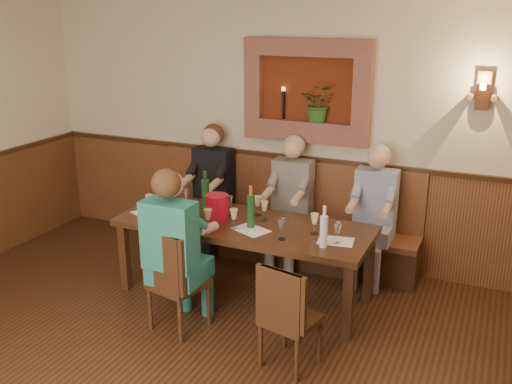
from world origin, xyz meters
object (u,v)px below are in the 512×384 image
chair_near_left (178,300)px  person_bench_left (210,200)px  bench (281,231)px  water_bottle (324,230)px  dining_table (244,230)px  person_chair_front (177,264)px  wine_bottle_green_a (251,210)px  wine_bottle_green_b (206,194)px  spittoon_bucket (217,207)px  person_bench_mid (289,213)px  person_bench_right (372,226)px  chair_near_right (289,336)px

chair_near_left → person_bench_left: person_bench_left is taller
bench → water_bottle: 1.56m
dining_table → person_bench_left: bearing=134.3°
dining_table → chair_near_left: 0.93m
dining_table → person_chair_front: (-0.26, -0.78, -0.07)m
person_bench_left → wine_bottle_green_a: 1.34m
wine_bottle_green_a → wine_bottle_green_b: wine_bottle_green_b is taller
dining_table → spittoon_bucket: 0.33m
water_bottle → bench: bearing=125.7°
person_bench_left → person_bench_mid: person_bench_left is taller
dining_table → wine_bottle_green_b: wine_bottle_green_b is taller
wine_bottle_green_a → dining_table: bearing=142.5°
chair_near_left → person_chair_front: size_ratio=0.64×
person_bench_right → wine_bottle_green_a: person_bench_right is taller
person_bench_right → water_bottle: person_bench_right is taller
bench → water_bottle: (0.85, -1.18, 0.57)m
dining_table → person_bench_left: person_bench_left is taller
person_bench_left → person_bench_mid: 0.95m
wine_bottle_green_b → person_chair_front: bearing=-76.0°
chair_near_left → dining_table: bearing=84.0°
chair_near_left → water_bottle: water_bottle is taller
bench → person_chair_front: size_ratio=2.04×
chair_near_right → person_chair_front: 1.13m
person_chair_front → water_bottle: (1.11, 0.54, 0.29)m
chair_near_left → chair_near_right: chair_near_left is taller
person_bench_left → person_bench_right: bearing=0.1°
water_bottle → dining_table: bearing=164.2°
spittoon_bucket → wine_bottle_green_a: 0.38m
bench → person_bench_left: 0.87m
dining_table → chair_near_right: chair_near_right is taller
chair_near_left → person_chair_front: (0.00, 0.02, 0.34)m
chair_near_right → wine_bottle_green_b: (-1.30, 1.06, 0.66)m
bench → dining_table: bearing=-90.0°
person_chair_front → wine_bottle_green_b: (-0.23, 0.93, 0.31)m
chair_near_left → wine_bottle_green_b: bearing=116.0°
person_bench_right → water_bottle: (-0.18, -1.08, 0.32)m
bench → wine_bottle_green_b: 1.10m
wine_bottle_green_a → water_bottle: wine_bottle_green_a is taller
spittoon_bucket → wine_bottle_green_b: 0.29m
chair_near_right → person_bench_left: 2.41m
spittoon_bucket → wine_bottle_green_b: size_ratio=0.61×
chair_near_right → wine_bottle_green_a: bearing=142.8°
person_bench_mid → spittoon_bucket: (-0.40, -0.87, 0.29)m
person_bench_right → wine_bottle_green_b: 1.70m
water_bottle → person_chair_front: bearing=-154.2°
person_bench_mid → wine_bottle_green_b: (-0.63, -0.68, 0.33)m
bench → wine_bottle_green_a: (0.11, -1.03, 0.59)m
chair_near_right → spittoon_bucket: size_ratio=3.52×
bench → chair_near_right: bench is taller
person_bench_right → dining_table: bearing=-140.8°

